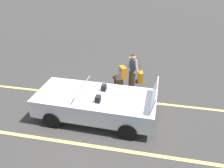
{
  "coord_description": "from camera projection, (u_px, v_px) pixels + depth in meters",
  "views": [
    {
      "loc": [
        -1.8,
        6.06,
        4.93
      ],
      "look_at": [
        -0.34,
        -1.19,
        0.75
      ],
      "focal_mm": 35.18,
      "sensor_mm": 36.0,
      "label": 1
    }
  ],
  "objects": [
    {
      "name": "lot_line_mid",
      "position": [
        85.0,
        145.0,
        6.72
      ],
      "size": [
        18.0,
        0.12,
        0.01
      ],
      "primitive_type": "cube",
      "color": "#EAE066",
      "rests_on": "ground_plane"
    },
    {
      "name": "ground_plane",
      "position": [
        96.0,
        117.0,
        7.91
      ],
      "size": [
        80.0,
        80.0,
        0.0
      ],
      "primitive_type": "plane",
      "color": "#383533"
    },
    {
      "name": "convertible_car",
      "position": [
        90.0,
        103.0,
        7.66
      ],
      "size": [
        4.19,
        1.93,
        1.54
      ],
      "rotation": [
        0.0,
        0.0,
        -0.03
      ],
      "color": "silver",
      "rests_on": "ground_plane"
    },
    {
      "name": "suitcase_medium_bright",
      "position": [
        123.0,
        73.0,
        10.31
      ],
      "size": [
        0.42,
        0.47,
        0.62
      ],
      "rotation": [
        0.0,
        0.0,
        0.57
      ],
      "color": "orange",
      "rests_on": "ground_plane"
    },
    {
      "name": "traveler_person",
      "position": [
        133.0,
        70.0,
        9.18
      ],
      "size": [
        0.53,
        0.44,
        1.65
      ],
      "rotation": [
        0.0,
        0.0,
        0.91
      ],
      "color": "#4C3F2D",
      "rests_on": "ground_plane"
    },
    {
      "name": "suitcase_large_black",
      "position": [
        119.0,
        85.0,
        9.18
      ],
      "size": [
        0.44,
        0.55,
        1.04
      ],
      "rotation": [
        0.0,
        0.0,
        0.37
      ],
      "color": "#2D2319",
      "rests_on": "ground_plane"
    },
    {
      "name": "suitcase_small_carryon",
      "position": [
        140.0,
        77.0,
        10.08
      ],
      "size": [
        0.28,
        0.37,
        0.8
      ],
      "rotation": [
        0.0,
        0.0,
        3.35
      ],
      "color": "orange",
      "rests_on": "ground_plane"
    },
    {
      "name": "lot_line_near",
      "position": [
        105.0,
        98.0,
        9.02
      ],
      "size": [
        18.0,
        0.12,
        0.01
      ],
      "primitive_type": "cube",
      "color": "#EAE066",
      "rests_on": "ground_plane"
    }
  ]
}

